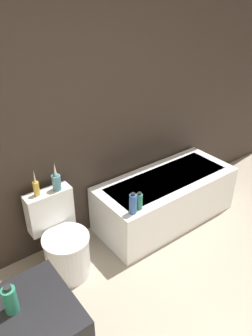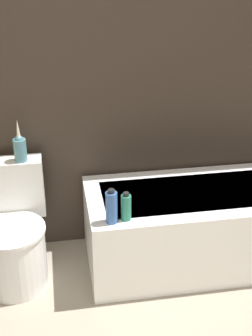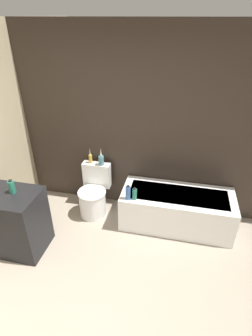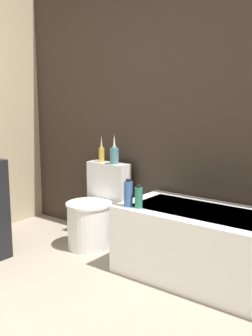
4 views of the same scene
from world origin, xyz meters
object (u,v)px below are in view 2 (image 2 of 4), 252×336
Objects in this scene: vase_silver at (20,147)px; shampoo_bottle_tall at (111,207)px; bathtub at (204,225)px; shampoo_bottle_short at (126,207)px; toilet at (13,238)px.

shampoo_bottle_tall is (0.49, -0.44, -0.20)m from vase_silver.
bathtub is 0.69m from shampoo_bottle_short.
vase_silver reaches higher than toilet.
bathtub is 2.08× the size of toilet.
toilet reaches higher than bathtub.
toilet is (-1.22, 0.02, 0.03)m from bathtub.
toilet reaches higher than shampoo_bottle_tall.
shampoo_bottle_tall reaches higher than bathtub.
bathtub is 1.28m from vase_silver.
shampoo_bottle_short is (0.58, -0.42, -0.22)m from vase_silver.
shampoo_bottle_tall is (0.58, -0.26, 0.32)m from toilet.
bathtub is 7.29× the size of shampoo_bottle_tall.
vase_silver is at bearing 170.46° from bathtub.
vase_silver reaches higher than bathtub.
bathtub is 0.77m from shampoo_bottle_tall.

